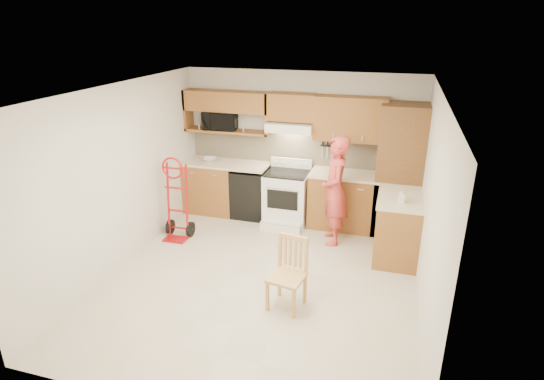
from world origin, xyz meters
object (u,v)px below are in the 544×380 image
at_px(range, 286,194).
at_px(hand_truck, 175,203).
at_px(dining_chair, 287,275).
at_px(person, 335,191).
at_px(microwave, 220,120).

relative_size(range, hand_truck, 0.87).
distance_m(hand_truck, dining_chair, 2.48).
distance_m(person, dining_chair, 1.91).
bearing_deg(microwave, person, -26.86).
bearing_deg(person, range, -131.23).
bearing_deg(hand_truck, person, 11.40).
bearing_deg(range, person, -27.33).
distance_m(microwave, range, 1.70).
relative_size(hand_truck, dining_chair, 1.36).
height_order(range, dining_chair, range).
distance_m(microwave, person, 2.38).
height_order(person, dining_chair, person).
xyz_separation_m(person, dining_chair, (-0.28, -1.84, -0.41)).
xyz_separation_m(microwave, range, (1.25, -0.28, -1.12)).
relative_size(microwave, hand_truck, 0.48).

